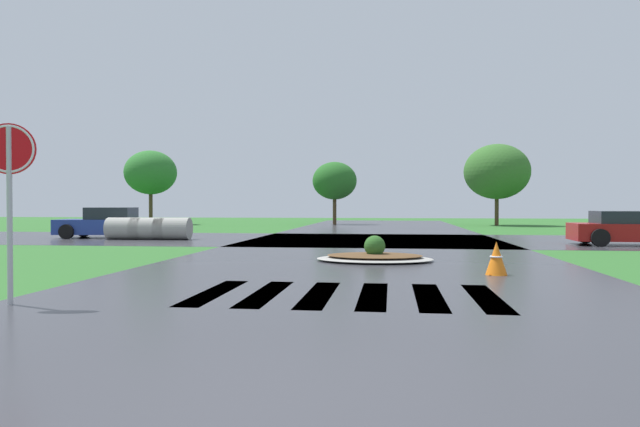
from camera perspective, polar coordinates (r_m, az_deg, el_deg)
The scene contains 10 objects.
asphalt_roadway at distance 13.80m, azimuth 4.10°, elevation -5.32°, with size 10.58×80.00×0.01m, color #35353A.
asphalt_cross_road at distance 24.14m, azimuth 5.43°, elevation -2.66°, with size 90.00×9.52×0.01m, color #35353A.
crosswalk_stripes at distance 9.44m, azimuth 2.64°, elevation -8.20°, with size 4.95×2.90×0.01m.
stop_sign at distance 9.62m, azimuth -28.85°, elevation 3.89°, with size 0.73×0.27×2.71m.
median_island at distance 15.09m, azimuth 5.53°, elevation -4.31°, with size 3.09×2.14×0.68m.
car_white_sedan at distance 27.26m, azimuth -20.48°, elevation -0.99°, with size 4.61×2.44×1.37m.
car_silver_hatch at distance 23.79m, azimuth 29.13°, elevation -1.39°, with size 4.62×2.28×1.26m.
drainage_pipe_stack at distance 25.41m, azimuth -16.89°, elevation -1.46°, with size 3.64×1.06×0.94m.
traffic_cone at distance 12.62m, azimuth 17.36°, elevation -4.37°, with size 0.46×0.46×0.71m.
background_treeline at distance 41.83m, azimuth 14.11°, elevation 4.31°, with size 43.32×6.25×6.42m.
Camera 1 is at (0.74, -3.70, 1.50)m, focal length 31.73 mm.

